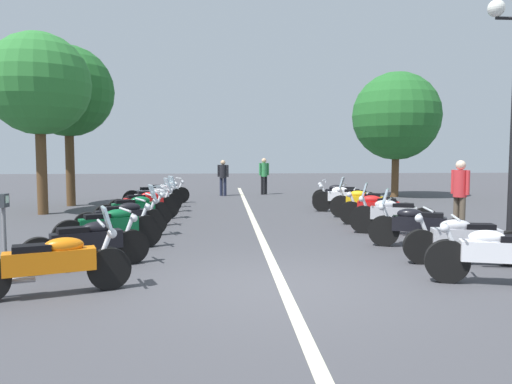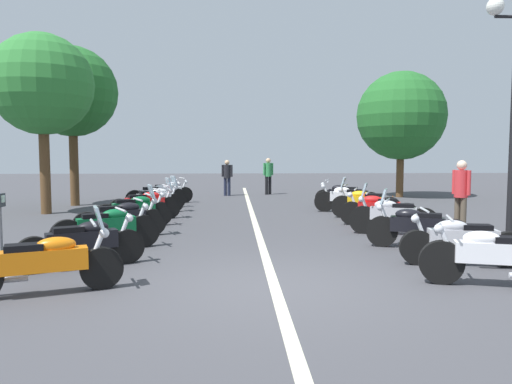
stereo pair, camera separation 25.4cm
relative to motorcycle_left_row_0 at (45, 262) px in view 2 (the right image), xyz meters
The scene contains 27 objects.
ground_plane 3.21m from the motorcycle_left_row_0, 86.12° to the right, with size 80.00×80.00×0.00m, color #424247.
lane_centre_stripe 7.54m from the motorcycle_left_row_0, 24.94° to the right, with size 27.36×0.16×0.01m, color beige.
motorcycle_left_row_0 is the anchor object (origin of this frame).
motorcycle_left_row_1 1.56m from the motorcycle_left_row_0, ahead, with size 1.13×1.94×0.98m.
motorcycle_left_row_2 3.09m from the motorcycle_left_row_0, ahead, with size 1.10×2.00×1.01m.
motorcycle_left_row_3 4.59m from the motorcycle_left_row_0, ahead, with size 0.99×2.02×1.20m.
motorcycle_left_row_4 6.15m from the motorcycle_left_row_0, ahead, with size 1.03×1.94×1.00m.
motorcycle_left_row_5 7.57m from the motorcycle_left_row_0, ahead, with size 1.05×1.98×1.22m.
motorcycle_left_row_6 9.20m from the motorcycle_left_row_0, ahead, with size 1.12×1.85×1.20m.
motorcycle_left_row_7 10.59m from the motorcycle_left_row_0, ahead, with size 1.15×2.04×1.02m.
motorcycle_left_row_8 12.24m from the motorcycle_left_row_0, ahead, with size 1.04×1.87×0.99m.
motorcycle_right_row_0 6.34m from the motorcycle_left_row_0, 89.11° to the right, with size 0.89×2.05×1.01m.
motorcycle_right_row_1 6.65m from the motorcycle_left_row_0, 77.68° to the right, with size 0.76×2.10×0.99m.
motorcycle_right_row_2 6.93m from the motorcycle_left_row_0, 64.79° to the right, with size 1.00×1.92×1.21m.
motorcycle_right_row_3 7.85m from the motorcycle_left_row_0, 53.79° to the right, with size 0.97×1.98×1.23m.
motorcycle_right_row_4 8.87m from the motorcycle_left_row_0, 46.57° to the right, with size 0.94×2.00×1.00m.
motorcycle_right_row_5 9.94m from the motorcycle_left_row_0, 40.61° to the right, with size 0.99×1.95×1.22m.
motorcycle_right_row_6 11.12m from the motorcycle_left_row_0, 34.56° to the right, with size 0.84×2.14×1.02m.
motorcycle_right_row_7 12.38m from the motorcycle_left_row_0, 31.73° to the right, with size 0.98×2.00×1.00m.
parking_meter 1.89m from the motorcycle_left_row_0, 41.77° to the left, with size 0.19×0.14×1.29m.
traffic_cone_2 11.33m from the motorcycle_left_row_0, 42.10° to the right, with size 0.36×0.36×0.61m.
bystander_0 16.75m from the motorcycle_left_row_0, 14.58° to the right, with size 0.32×0.49×1.71m.
bystander_1 15.76m from the motorcycle_left_row_0, ahead, with size 0.32×0.50×1.63m.
bystander_2 9.41m from the motorcycle_left_row_0, 59.21° to the right, with size 0.49×0.32×1.77m.
roadside_tree_0 12.67m from the motorcycle_left_row_0, 15.82° to the left, with size 3.28×3.28×5.82m.
roadside_tree_1 17.88m from the motorcycle_left_row_0, 34.30° to the right, with size 3.85×3.85×5.49m.
roadside_tree_2 10.45m from the motorcycle_left_row_0, 20.48° to the left, with size 3.18×3.18×5.69m.
Camera 2 is at (-6.94, 0.59, 1.94)m, focal length 34.38 mm.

